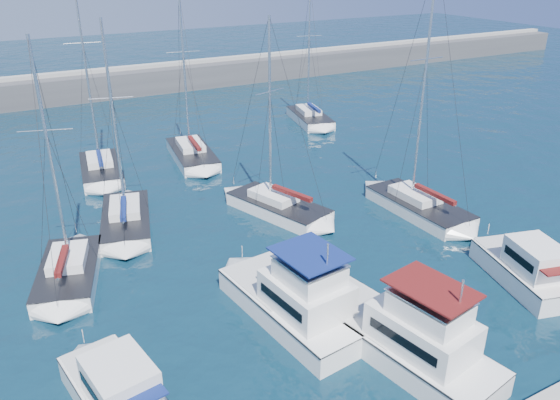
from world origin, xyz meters
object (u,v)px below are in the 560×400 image
sailboat_back_b (192,154)px  motor_yacht_port_inner (298,301)px  motor_yacht_stbd_inner (407,338)px  sailboat_mid_b (126,220)px  sailboat_back_a (101,169)px  sailboat_mid_d (419,206)px  motor_yacht_port_outer (118,394)px  sailboat_mid_a (69,272)px  sailboat_mid_c (278,207)px  sailboat_back_c (310,117)px  motor_yacht_stbd_outer (526,270)px

sailboat_back_b → motor_yacht_port_inner: bearing=-90.6°
motor_yacht_stbd_inner → sailboat_back_b: size_ratio=0.67×
sailboat_mid_b → sailboat_back_a: sailboat_back_a is taller
motor_yacht_stbd_inner → sailboat_mid_d: (10.87, 11.34, -0.58)m
sailboat_mid_d → sailboat_back_b: (-10.20, 17.96, -0.03)m
motor_yacht_port_outer → motor_yacht_stbd_inner: 12.49m
sailboat_back_b → sailboat_mid_b: bearing=-122.0°
sailboat_mid_a → sailboat_back_a: bearing=88.2°
motor_yacht_port_outer → motor_yacht_port_inner: 9.43m
sailboat_mid_c → sailboat_back_b: (-1.45, 13.30, 0.00)m
motor_yacht_port_outer → sailboat_back_c: sailboat_back_c is taller
motor_yacht_stbd_inner → sailboat_back_a: sailboat_back_a is taller
motor_yacht_port_inner → motor_yacht_stbd_inner: bearing=-65.6°
sailboat_mid_c → sailboat_back_b: size_ratio=0.92×
motor_yacht_port_inner → sailboat_mid_b: (-4.89, 14.36, -0.62)m
sailboat_mid_c → sailboat_mid_d: sailboat_mid_d is taller
motor_yacht_port_outer → sailboat_mid_c: size_ratio=0.47×
sailboat_mid_a → sailboat_back_c: (28.19, 20.20, -0.00)m
motor_yacht_stbd_outer → motor_yacht_port_inner: bearing=-179.2°
sailboat_mid_a → sailboat_mid_b: 6.74m
sailboat_mid_d → sailboat_mid_c: bearing=150.3°
sailboat_back_a → sailboat_back_b: (7.90, -0.06, -0.04)m
sailboat_mid_a → sailboat_back_a: size_ratio=0.81×
sailboat_mid_d → sailboat_back_c: 23.47m
motor_yacht_port_inner → sailboat_mid_c: size_ratio=0.66×
motor_yacht_stbd_outer → sailboat_mid_a: size_ratio=0.50×
motor_yacht_stbd_inner → motor_yacht_port_outer: bearing=156.0°
sailboat_mid_a → sailboat_mid_b: (4.48, 5.04, -0.01)m
sailboat_mid_a → sailboat_mid_c: size_ratio=1.00×
sailboat_mid_a → sailboat_mid_d: sailboat_mid_d is taller
sailboat_mid_c → motor_yacht_port_inner: bearing=-132.4°
motor_yacht_stbd_outer → sailboat_back_a: bearing=136.6°
sailboat_mid_a → sailboat_mid_c: sailboat_mid_a is taller
motor_yacht_stbd_inner → sailboat_back_b: 29.32m
sailboat_mid_b → sailboat_mid_d: 20.19m
motor_yacht_port_outer → sailboat_back_c: size_ratio=0.45×
motor_yacht_port_inner → sailboat_mid_a: bearing=128.4°
sailboat_back_b → sailboat_back_c: sailboat_back_b is taller
motor_yacht_port_outer → sailboat_mid_c: 19.32m
motor_yacht_port_outer → sailboat_mid_b: size_ratio=0.47×
motor_yacht_port_inner → motor_yacht_stbd_outer: (12.66, -3.23, -0.19)m
sailboat_mid_d → sailboat_back_c: size_ratio=1.19×
motor_yacht_stbd_outer → sailboat_back_b: (-9.11, 27.78, -0.42)m
sailboat_mid_d → sailboat_back_a: bearing=133.5°
sailboat_mid_b → motor_yacht_stbd_inner: bearing=-53.1°
motor_yacht_port_inner → sailboat_mid_a: size_ratio=0.66×
motor_yacht_stbd_inner → sailboat_mid_b: sailboat_mid_b is taller
motor_yacht_stbd_outer → sailboat_mid_a: 25.35m
sailboat_mid_a → sailboat_back_b: 19.98m
motor_yacht_stbd_inner → motor_yacht_port_inner: bearing=111.0°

